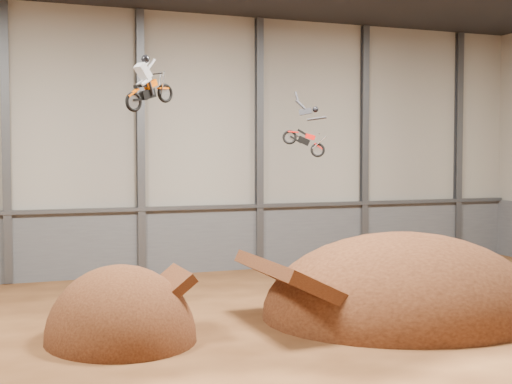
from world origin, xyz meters
TOP-DOWN VIEW (x-y plane):
  - floor at (0.00, 0.00)m, footprint 40.00×40.00m
  - back_wall at (0.00, 15.00)m, footprint 40.00×0.10m
  - lower_band_back at (0.00, 14.90)m, footprint 39.80×0.18m
  - steel_rail at (0.00, 14.75)m, footprint 39.80×0.35m
  - steel_column_1 at (-10.00, 14.80)m, footprint 0.40×0.36m
  - steel_column_2 at (-3.33, 14.80)m, footprint 0.40×0.36m
  - steel_column_3 at (3.33, 14.80)m, footprint 0.40×0.36m
  - steel_column_4 at (10.00, 14.80)m, footprint 0.40×0.36m
  - steel_column_5 at (16.67, 14.80)m, footprint 0.40×0.36m
  - takeoff_ramp at (-6.70, 2.14)m, footprint 5.19×5.99m
  - landing_ramp at (4.54, 1.98)m, footprint 11.46×10.14m
  - fmx_rider_a at (-5.35, 3.07)m, footprint 2.74×1.99m
  - fmx_rider_b at (1.50, 5.19)m, footprint 3.18×2.04m

SIDE VIEW (x-z plane):
  - floor at x=0.00m, z-range 0.00..0.00m
  - takeoff_ramp at x=-6.70m, z-range -2.60..2.60m
  - landing_ramp at x=4.54m, z-range -3.31..3.31m
  - lower_band_back at x=0.00m, z-range 0.00..3.50m
  - steel_rail at x=0.00m, z-range 3.45..3.65m
  - back_wall at x=0.00m, z-range 0.00..14.00m
  - steel_column_1 at x=-10.00m, z-range 0.05..13.95m
  - steel_column_2 at x=-3.33m, z-range 0.05..13.95m
  - steel_column_3 at x=3.33m, z-range 0.05..13.95m
  - steel_column_4 at x=10.00m, z-range 0.05..13.95m
  - steel_column_5 at x=16.67m, z-range 0.05..13.95m
  - fmx_rider_b at x=1.50m, z-range 6.18..9.18m
  - fmx_rider_a at x=-5.35m, z-range 7.87..10.37m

